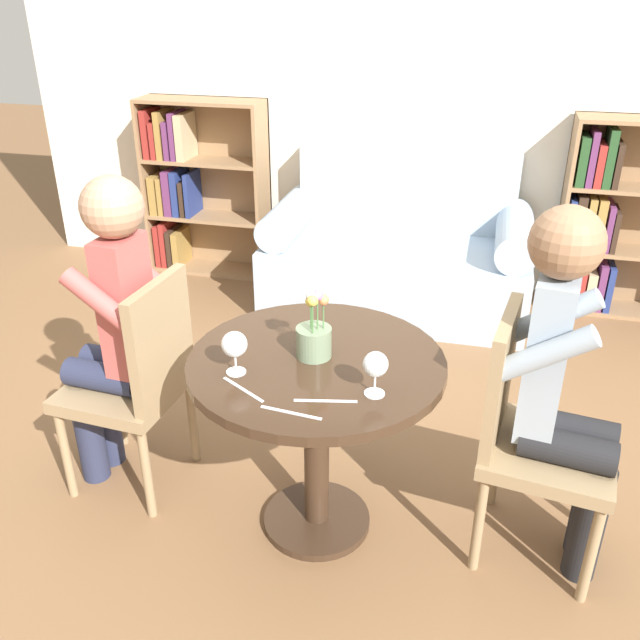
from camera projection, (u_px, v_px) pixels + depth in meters
name	position (u px, v px, depth m)	size (l,w,h in m)	color
ground_plane	(317.00, 522.00, 2.57)	(16.00, 16.00, 0.00)	brown
back_wall	(417.00, 70.00, 4.05)	(5.20, 0.05, 2.70)	silver
round_table	(316.00, 399.00, 2.32)	(0.86, 0.86, 0.72)	#382619
couch	(398.00, 257.00, 4.15)	(1.56, 0.80, 0.92)	#9EB2C6
bookshelf_left	(193.00, 186.00, 4.58)	(0.82, 0.28, 1.16)	#93704C
bookshelf_right	(613.00, 222.00, 4.00)	(0.82, 0.28, 1.16)	#93704C
chair_left	(139.00, 377.00, 2.56)	(0.45, 0.45, 0.90)	#937A56
chair_right	(530.00, 430.00, 2.26)	(0.48, 0.48, 0.90)	#937A56
person_left	(113.00, 328.00, 2.50)	(0.43, 0.36, 1.27)	#282D47
person_right	(566.00, 385.00, 2.13)	(0.45, 0.38, 1.27)	black
wine_glass_left	(234.00, 346.00, 2.12)	(0.08, 0.08, 0.14)	white
wine_glass_right	(376.00, 366.00, 2.01)	(0.08, 0.08, 0.14)	white
flower_vase	(314.00, 336.00, 2.23)	(0.12, 0.12, 0.24)	gray
knife_left_setting	(243.00, 389.00, 2.07)	(0.17, 0.11, 0.00)	silver
fork_left_setting	(291.00, 413.00, 1.96)	(0.19, 0.03, 0.00)	silver
knife_right_setting	(325.00, 401.00, 2.02)	(0.19, 0.05, 0.00)	silver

